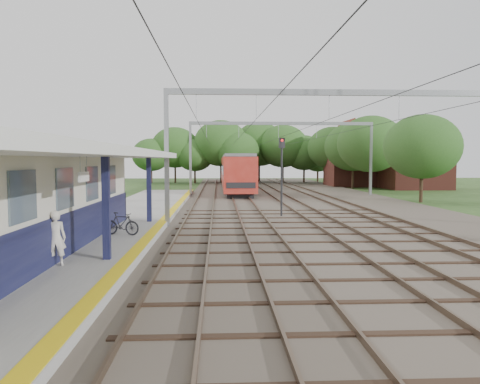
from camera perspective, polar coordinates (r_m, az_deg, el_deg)
name	(u,v)px	position (r m, az deg, el deg)	size (l,w,h in m)	color
ground	(345,340)	(9.59, 12.68, -17.23)	(160.00, 160.00, 0.00)	#2D4C1E
ballast_bed	(295,201)	(39.30, 6.75, -1.06)	(18.00, 90.00, 0.10)	#473D33
platform	(113,228)	(23.41, -15.22, -4.24)	(5.00, 52.00, 0.35)	gray
yellow_stripe	(160,224)	(23.01, -9.74, -3.85)	(0.45, 52.00, 0.01)	yellow
station_building	(22,203)	(16.96, -25.06, -1.18)	(3.41, 18.00, 3.40)	beige
canopy	(43,154)	(15.57, -22.85, 4.35)	(6.40, 20.00, 3.44)	#111337
rail_tracks	(265,199)	(38.96, 3.12, -0.90)	(11.80, 88.00, 0.15)	brown
catenary_system	(298,131)	(34.46, 7.10, 7.33)	(17.22, 88.00, 7.00)	gray
tree_band	(263,149)	(66.06, 2.79, 5.20)	(31.72, 30.88, 8.82)	#382619
house_near	(415,164)	(59.43, 20.58, 3.23)	(7.00, 6.12, 7.89)	brown
house_far	(359,162)	(63.36, 14.27, 3.61)	(8.00, 6.12, 8.66)	brown
person	(55,238)	(14.75, -21.58, -5.25)	(0.59, 0.39, 1.63)	beige
bicycle	(121,224)	(19.91, -14.26, -3.77)	(0.44, 1.57, 0.94)	black
train	(234,170)	(58.10, -0.77, 2.67)	(2.98, 37.05, 3.90)	black
signal_post	(282,166)	(27.89, 5.11, 3.18)	(0.36, 0.30, 4.75)	black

